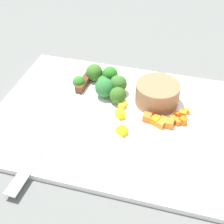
# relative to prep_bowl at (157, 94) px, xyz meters

# --- Properties ---
(ground_plane) EXTENTS (4.00, 4.00, 0.00)m
(ground_plane) POSITION_rel_prep_bowl_xyz_m (0.08, 0.07, -0.04)
(ground_plane) COLOR slate
(cutting_board) EXTENTS (0.50, 0.38, 0.01)m
(cutting_board) POSITION_rel_prep_bowl_xyz_m (0.08, 0.07, -0.03)
(cutting_board) COLOR white
(cutting_board) RESTS_ON ground_plane
(prep_bowl) EXTENTS (0.10, 0.10, 0.05)m
(prep_bowl) POSITION_rel_prep_bowl_xyz_m (0.00, 0.00, 0.00)
(prep_bowl) COLOR #956A48
(prep_bowl) RESTS_ON cutting_board
(chef_knife) EXTENTS (0.04, 0.37, 0.02)m
(chef_knife) POSITION_rel_prep_bowl_xyz_m (0.18, 0.07, -0.02)
(chef_knife) COLOR silver
(chef_knife) RESTS_ON cutting_board
(carrot_dice_0) EXTENTS (0.01, 0.01, 0.01)m
(carrot_dice_0) POSITION_rel_prep_bowl_xyz_m (-0.01, 0.06, -0.02)
(carrot_dice_0) COLOR orange
(carrot_dice_0) RESTS_ON cutting_board
(carrot_dice_1) EXTENTS (0.02, 0.02, 0.01)m
(carrot_dice_1) POSITION_rel_prep_bowl_xyz_m (-0.01, 0.07, -0.02)
(carrot_dice_1) COLOR orange
(carrot_dice_1) RESTS_ON cutting_board
(carrot_dice_2) EXTENTS (0.02, 0.02, 0.01)m
(carrot_dice_2) POSITION_rel_prep_bowl_xyz_m (-0.02, 0.06, -0.02)
(carrot_dice_2) COLOR orange
(carrot_dice_2) RESTS_ON cutting_board
(carrot_dice_3) EXTENTS (0.02, 0.01, 0.01)m
(carrot_dice_3) POSITION_rel_prep_bowl_xyz_m (-0.06, 0.03, -0.02)
(carrot_dice_3) COLOR orange
(carrot_dice_3) RESTS_ON cutting_board
(carrot_dice_4) EXTENTS (0.02, 0.02, 0.01)m
(carrot_dice_4) POSITION_rel_prep_bowl_xyz_m (-0.04, 0.07, -0.02)
(carrot_dice_4) COLOR orange
(carrot_dice_4) RESTS_ON cutting_board
(carrot_dice_5) EXTENTS (0.02, 0.02, 0.02)m
(carrot_dice_5) POSITION_rel_prep_bowl_xyz_m (-0.06, 0.06, -0.02)
(carrot_dice_5) COLOR orange
(carrot_dice_5) RESTS_ON cutting_board
(carrot_dice_6) EXTENTS (0.02, 0.02, 0.01)m
(carrot_dice_6) POSITION_rel_prep_bowl_xyz_m (-0.05, 0.06, -0.02)
(carrot_dice_6) COLOR orange
(carrot_dice_6) RESTS_ON cutting_board
(carrot_dice_7) EXTENTS (0.01, 0.01, 0.01)m
(carrot_dice_7) POSITION_rel_prep_bowl_xyz_m (-0.05, 0.04, -0.02)
(carrot_dice_7) COLOR orange
(carrot_dice_7) RESTS_ON cutting_board
(carrot_dice_8) EXTENTS (0.02, 0.02, 0.01)m
(carrot_dice_8) POSITION_rel_prep_bowl_xyz_m (0.01, 0.06, -0.02)
(carrot_dice_8) COLOR orange
(carrot_dice_8) RESTS_ON cutting_board
(carrot_dice_9) EXTENTS (0.02, 0.01, 0.01)m
(carrot_dice_9) POSITION_rel_prep_bowl_xyz_m (-0.04, 0.05, -0.02)
(carrot_dice_9) COLOR orange
(carrot_dice_9) RESTS_ON cutting_board
(carrot_dice_10) EXTENTS (0.01, 0.01, 0.01)m
(carrot_dice_10) POSITION_rel_prep_bowl_xyz_m (-0.07, 0.02, -0.02)
(carrot_dice_10) COLOR orange
(carrot_dice_10) RESTS_ON cutting_board
(carrot_dice_11) EXTENTS (0.02, 0.02, 0.01)m
(carrot_dice_11) POSITION_rel_prep_bowl_xyz_m (-0.02, 0.07, -0.02)
(carrot_dice_11) COLOR orange
(carrot_dice_11) RESTS_ON cutting_board
(pepper_dice_0) EXTENTS (0.02, 0.02, 0.01)m
(pepper_dice_0) POSITION_rel_prep_bowl_xyz_m (0.07, 0.04, -0.02)
(pepper_dice_0) COLOR yellow
(pepper_dice_0) RESTS_ON cutting_board
(pepper_dice_1) EXTENTS (0.02, 0.02, 0.02)m
(pepper_dice_1) POSITION_rel_prep_bowl_xyz_m (0.07, 0.07, -0.02)
(pepper_dice_1) COLOR yellow
(pepper_dice_1) RESTS_ON cutting_board
(pepper_dice_2) EXTENTS (0.03, 0.02, 0.01)m
(pepper_dice_2) POSITION_rel_prep_bowl_xyz_m (0.05, 0.12, -0.02)
(pepper_dice_2) COLOR yellow
(pepper_dice_2) RESTS_ON cutting_board
(pepper_dice_3) EXTENTS (0.02, 0.02, 0.01)m
(pepper_dice_3) POSITION_rel_prep_bowl_xyz_m (0.08, 0.02, -0.02)
(pepper_dice_3) COLOR yellow
(pepper_dice_3) RESTS_ON cutting_board
(broccoli_floret_0) EXTENTS (0.03, 0.03, 0.03)m
(broccoli_floret_0) POSITION_rel_prep_bowl_xyz_m (0.18, -0.01, -0.01)
(broccoli_floret_0) COLOR #8CBA5B
(broccoli_floret_0) RESTS_ON cutting_board
(broccoli_floret_1) EXTENTS (0.03, 0.03, 0.03)m
(broccoli_floret_1) POSITION_rel_prep_bowl_xyz_m (0.13, -0.02, -0.01)
(broccoli_floret_1) COLOR #92C36C
(broccoli_floret_1) RESTS_ON cutting_board
(broccoli_floret_2) EXTENTS (0.04, 0.04, 0.04)m
(broccoli_floret_2) POSITION_rel_prep_bowl_xyz_m (0.09, -0.01, -0.00)
(broccoli_floret_2) COLOR #83B85A
(broccoli_floret_2) RESTS_ON cutting_board
(broccoli_floret_3) EXTENTS (0.04, 0.04, 0.04)m
(broccoli_floret_3) POSITION_rel_prep_bowl_xyz_m (0.16, -0.05, -0.00)
(broccoli_floret_3) COLOR #8EC164
(broccoli_floret_3) RESTS_ON cutting_board
(broccoli_floret_4) EXTENTS (0.04, 0.04, 0.04)m
(broccoli_floret_4) POSITION_rel_prep_bowl_xyz_m (0.08, 0.02, -0.01)
(broccoli_floret_4) COLOR #7FC36D
(broccoli_floret_4) RESTS_ON cutting_board
(broccoli_floret_5) EXTENTS (0.04, 0.04, 0.05)m
(broccoli_floret_5) POSITION_rel_prep_bowl_xyz_m (0.12, 0.01, -0.00)
(broccoli_floret_5) COLOR #94AD5E
(broccoli_floret_5) RESTS_ON cutting_board
(broccoli_floret_6) EXTENTS (0.04, 0.04, 0.04)m
(broccoli_floret_6) POSITION_rel_prep_bowl_xyz_m (0.12, -0.05, -0.00)
(broccoli_floret_6) COLOR #91AB57
(broccoli_floret_6) RESTS_ON cutting_board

